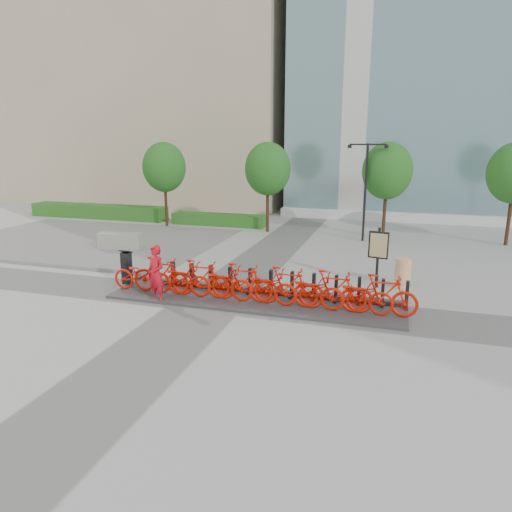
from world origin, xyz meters
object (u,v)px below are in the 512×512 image
(jersey_barrier, at_px, (120,241))
(map_sign, at_px, (378,248))
(construction_barrel, at_px, (403,273))
(bike_0, at_px, (142,275))
(worker_red, at_px, (156,274))
(kiosk, at_px, (127,267))

(jersey_barrier, height_order, map_sign, map_sign)
(construction_barrel, bearing_deg, map_sign, -178.74)
(bike_0, distance_m, worker_red, 1.17)
(kiosk, bearing_deg, jersey_barrier, 122.39)
(construction_barrel, xyz_separation_m, map_sign, (-0.89, -0.02, 0.87))
(kiosk, bearing_deg, construction_barrel, 12.40)
(worker_red, height_order, construction_barrel, worker_red)
(bike_0, bearing_deg, worker_red, -125.71)
(worker_red, distance_m, map_sign, 7.77)
(bike_0, xyz_separation_m, map_sign, (7.64, 3.20, 0.77))
(kiosk, relative_size, worker_red, 0.67)
(jersey_barrier, bearing_deg, kiosk, -66.76)
(map_sign, bearing_deg, bike_0, -145.02)
(construction_barrel, bearing_deg, kiosk, -164.56)
(bike_0, distance_m, jersey_barrier, 7.25)
(worker_red, bearing_deg, jersey_barrier, 152.51)
(kiosk, xyz_separation_m, worker_red, (1.89, -1.26, 0.26))
(kiosk, distance_m, worker_red, 2.28)
(kiosk, height_order, map_sign, map_sign)
(worker_red, xyz_separation_m, map_sign, (6.72, 3.86, 0.47))
(jersey_barrier, relative_size, map_sign, 0.96)
(kiosk, distance_m, map_sign, 9.03)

